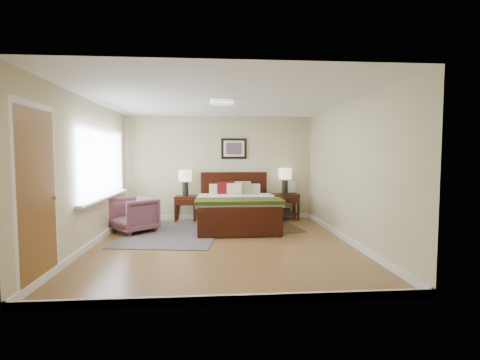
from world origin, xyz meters
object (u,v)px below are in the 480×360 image
Objects in this scene: nightstand_right at (285,203)px; lamp_right at (285,176)px; bed at (237,203)px; rug_persian at (174,233)px; lamp_left at (185,178)px; armchair at (134,215)px; nightstand_left at (185,201)px.

nightstand_right is 0.66m from lamp_right.
lamp_right is (1.23, 0.80, 0.53)m from bed.
bed is at bearing -147.40° from nightstand_right.
rug_persian is at bearing -152.01° from nightstand_right.
lamp_left is 2.39m from lamp_right.
bed is 3.43× the size of lamp_right.
lamp_right is 3.61m from armchair.
armchair is at bearing -160.77° from lamp_right.
rug_persian is at bearing -95.70° from nightstand_left.
bed is 1.50m from lamp_left.
bed is 3.53× the size of nightstand_left.
armchair is (-0.95, -1.17, -0.66)m from lamp_left.
nightstand_left is 0.97× the size of lamp_right.
lamp_right is (0.00, 0.01, 0.66)m from nightstand_right.
lamp_left is at bearing 179.65° from nightstand_right.
armchair is at bearing -170.20° from bed.
lamp_right is at bearing 0.00° from lamp_left.
nightstand_left is at bearing 97.27° from armchair.
armchair reaches higher than rug_persian.
rug_persian is at bearing 33.48° from armchair.
lamp_right reaches higher than bed.
bed is 2.15m from armchair.
lamp_right is at bearing 33.08° from bed.
lamp_left reaches higher than armchair.
armchair is (-2.11, -0.36, -0.17)m from bed.
nightstand_left is 1.49m from armchair.
lamp_right reaches higher than rug_persian.
nightstand_left is 0.24× the size of rug_persian.
nightstand_right is 3.53m from armchair.
armchair is at bearing -129.06° from lamp_left.
nightstand_right is at bearing 32.60° from bed.
nightstand_right reaches higher than rug_persian.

